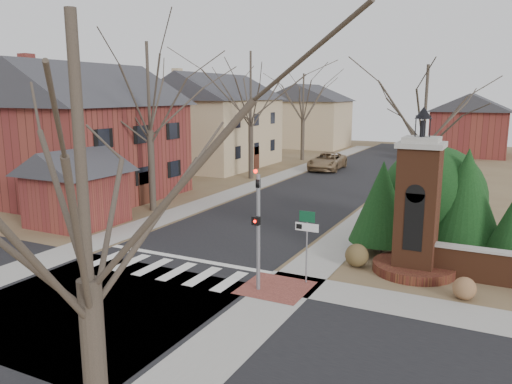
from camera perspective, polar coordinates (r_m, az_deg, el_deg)
The scene contains 28 objects.
ground at distance 20.03m, azimuth -11.77°, elevation -9.35°, with size 120.00×120.00×0.00m, color brown.
main_street at distance 39.08m, azimuth 8.58°, elevation 0.80°, with size 8.00×70.00×0.01m, color black.
cross_street at distance 17.96m, azimuth -17.83°, elevation -12.11°, with size 120.00×8.00×0.01m, color black.
crosswalk_zone at distance 20.61m, azimuth -10.39°, elevation -8.67°, with size 8.00×2.20×0.02m, color silver.
stop_bar at distance 21.76m, azimuth -8.00°, elevation -7.52°, with size 8.00×0.35×0.02m, color silver.
sidewalk_right_main at distance 37.83m, azimuth 16.08°, elevation 0.16°, with size 2.00×60.00×0.02m, color gray.
sidewalk_left at distance 40.96m, azimuth 1.65°, elevation 1.40°, with size 2.00×60.00×0.02m, color gray.
curb_apron at distance 18.46m, azimuth 2.23°, elevation -10.89°, with size 2.40×2.40×0.02m, color brown.
traffic_signal_pole at distance 17.49m, azimuth 0.22°, elevation -3.25°, with size 0.28×0.41×4.50m.
sign_post at distance 18.41m, azimuth 5.81°, elevation -4.62°, with size 0.90×0.07×2.75m.
brick_gate_monument at distance 20.36m, azimuth 17.90°, elevation -2.95°, with size 3.20×3.20×6.47m.
house_brick_left at distance 35.03m, azimuth -18.75°, elevation 6.84°, with size 9.80×11.80×9.42m.
house_stucco_left at distance 48.76m, azimuth -4.76°, elevation 8.35°, with size 9.80×12.80×9.28m.
garage_left at distance 28.29m, azimuth -19.91°, elevation 0.92°, with size 4.80×4.80×4.29m.
house_distant_left at distance 67.03m, azimuth 5.85°, elevation 8.79°, with size 10.80×8.80×8.53m.
house_distant_right at distance 62.80m, azimuth 23.28°, elevation 7.25°, with size 8.80×8.80×7.30m.
evergreen_near at distance 22.57m, azimuth 14.22°, elevation -1.05°, with size 2.80×2.80×4.10m.
evergreen_mid at distance 23.24m, azimuth 22.86°, elevation -0.49°, with size 3.40×3.40×4.70m.
evergreen_mass at distance 24.68m, azimuth 19.58°, elevation -0.09°, with size 4.80×4.80×4.80m, color black.
bare_tree_0 at distance 30.20m, azimuth -12.24°, elevation 12.34°, with size 8.05×8.05×11.15m.
bare_tree_1 at distance 41.17m, azimuth -0.61°, elevation 12.67°, with size 8.40×8.40×11.64m.
bare_tree_2 at distance 53.23m, azimuth 5.44°, elevation 11.19°, with size 7.35×7.35×10.19m.
bare_tree_3 at distance 30.90m, azimuth 18.88°, elevation 10.10°, with size 7.00×7.00×9.70m.
bare_tree_4 at distance 8.10m, azimuth -19.61°, elevation 6.42°, with size 6.65×6.65×9.21m.
pickup_truck at distance 46.85m, azimuth 8.13°, elevation 3.51°, with size 2.66×5.76×1.60m, color #8E714D.
distant_car at distance 57.36m, azimuth 18.07°, elevation 4.40°, with size 1.58×4.54×1.50m, color #393D42.
dry_shrub_left at distance 20.87m, azimuth 11.44°, elevation -7.11°, with size 0.95×0.95×0.95m, color brown.
dry_shrub_right at distance 18.79m, azimuth 22.72°, elevation -10.13°, with size 0.79×0.79×0.79m, color brown.
Camera 1 is at (11.83, -14.60, 6.93)m, focal length 35.00 mm.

